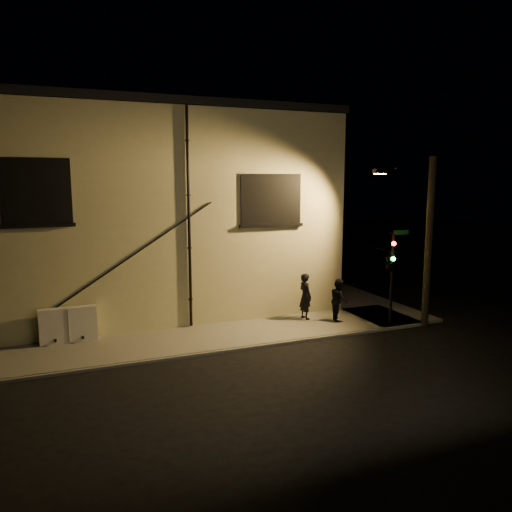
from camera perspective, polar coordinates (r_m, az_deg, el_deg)
name	(u,v)px	position (r m, az deg, el deg)	size (l,w,h in m)	color
ground	(263,347)	(17.70, 0.82, -10.33)	(90.00, 90.00, 0.00)	black
sidewalk	(250,311)	(22.01, -0.73, -6.30)	(21.00, 16.00, 0.12)	#66665C
building	(132,208)	(24.68, -13.96, 5.32)	(16.20, 12.23, 8.80)	beige
utility_cabinet	(68,325)	(18.78, -20.66, -7.39)	(1.91, 0.32, 1.25)	silver
pedestrian_a	(305,296)	(20.49, 5.66, -4.60)	(0.69, 0.45, 1.89)	black
pedestrian_b	(339,300)	(20.48, 9.44, -4.95)	(0.83, 0.64, 1.70)	black
traffic_signal	(390,262)	(20.03, 15.06, -0.64)	(1.21, 2.16, 3.70)	black
streetlamp_pole	(425,237)	(20.46, 18.77, 2.08)	(2.01, 1.38, 6.65)	black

